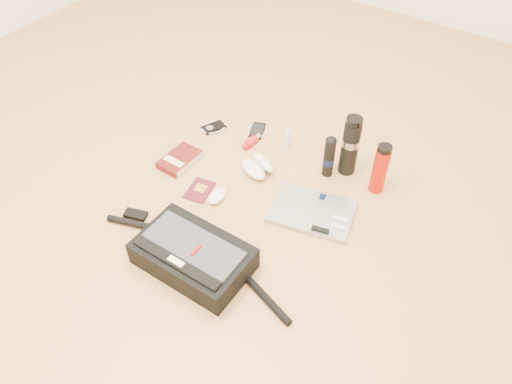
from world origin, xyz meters
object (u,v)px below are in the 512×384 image
book (180,160)px  messenger_bag (193,255)px  laptop (312,212)px  thermos_red (380,169)px  thermos_black (350,145)px

book → messenger_bag: bearing=-43.8°
laptop → thermos_red: (0.15, 0.27, 0.10)m
laptop → book: 0.64m
laptop → messenger_bag: bearing=-130.4°
messenger_bag → laptop: (0.23, 0.46, -0.04)m
book → thermos_black: size_ratio=0.66×
laptop → thermos_black: thermos_black is taller
thermos_black → thermos_red: (0.15, -0.03, -0.03)m
messenger_bag → thermos_black: size_ratio=3.00×
laptop → thermos_red: size_ratio=1.57×
messenger_bag → book: 0.56m
book → thermos_black: bearing=31.0°
thermos_black → thermos_red: size_ratio=1.20×
messenger_bag → laptop: bearing=62.7°
laptop → book: book is taller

